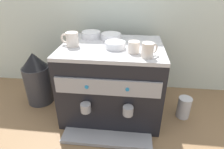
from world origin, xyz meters
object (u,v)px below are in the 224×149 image
object	(u,v)px
ceramic_bowl_1	(115,45)
ceramic_bowl_0	(91,35)
ceramic_cup_0	(72,39)
ceramic_cup_1	(134,47)
espresso_machine	(112,81)
ceramic_bowl_2	(111,37)
coffee_grinder	(37,79)
milk_pitcher	(184,107)
ceramic_cup_2	(148,50)

from	to	relation	value
ceramic_bowl_1	ceramic_bowl_0	bearing A→B (deg)	133.63
ceramic_bowl_0	ceramic_cup_0	bearing A→B (deg)	-113.34
ceramic_cup_0	ceramic_cup_1	world-z (taller)	ceramic_cup_0
ceramic_cup_0	ceramic_bowl_0	world-z (taller)	ceramic_cup_0
espresso_machine	ceramic_cup_0	distance (m)	0.36
ceramic_bowl_1	ceramic_bowl_2	distance (m)	0.16
ceramic_cup_0	ceramic_bowl_0	size ratio (longest dim) A/B	0.91
coffee_grinder	milk_pitcher	bearing A→B (deg)	-3.72
ceramic_bowl_1	milk_pitcher	world-z (taller)	ceramic_bowl_1
ceramic_bowl_1	ceramic_cup_2	bearing A→B (deg)	-32.93
ceramic_cup_0	ceramic_cup_1	xyz separation A→B (m)	(0.35, -0.06, -0.01)
milk_pitcher	ceramic_bowl_2	bearing A→B (deg)	164.71
milk_pitcher	ceramic_bowl_1	bearing A→B (deg)	-176.90
ceramic_bowl_1	ceramic_cup_1	bearing A→B (deg)	-28.72
ceramic_cup_2	ceramic_bowl_0	distance (m)	0.46
espresso_machine	milk_pitcher	size ratio (longest dim) A/B	4.18
ceramic_bowl_1	ceramic_bowl_2	world-z (taller)	ceramic_bowl_2
ceramic_bowl_1	coffee_grinder	xyz separation A→B (m)	(-0.56, 0.09, -0.30)
ceramic_cup_1	milk_pitcher	distance (m)	0.56
ceramic_cup_0	milk_pitcher	xyz separation A→B (m)	(0.70, 0.02, -0.44)
espresso_machine	ceramic_cup_2	xyz separation A→B (m)	(0.20, -0.15, 0.27)
ceramic_cup_0	ceramic_cup_1	distance (m)	0.36
ceramic_bowl_0	ceramic_cup_1	bearing A→B (deg)	-40.82
ceramic_bowl_2	milk_pitcher	size ratio (longest dim) A/B	0.87
ceramic_cup_1	ceramic_bowl_0	world-z (taller)	ceramic_cup_1
ceramic_cup_2	ceramic_bowl_1	distance (m)	0.21
ceramic_cup_2	coffee_grinder	bearing A→B (deg)	164.53
ceramic_cup_0	ceramic_cup_2	bearing A→B (deg)	-15.90
espresso_machine	ceramic_bowl_0	world-z (taller)	ceramic_bowl_0
espresso_machine	ceramic_cup_1	world-z (taller)	ceramic_cup_1
ceramic_cup_0	milk_pitcher	distance (m)	0.83
espresso_machine	ceramic_bowl_1	size ratio (longest dim) A/B	5.25
espresso_machine	ceramic_cup_1	distance (m)	0.31
ceramic_cup_2	ceramic_cup_1	bearing A→B (deg)	141.64
ceramic_cup_2	ceramic_bowl_1	bearing A→B (deg)	147.07
ceramic_bowl_0	milk_pitcher	size ratio (longest dim) A/B	0.86
ceramic_bowl_2	milk_pitcher	distance (m)	0.66
espresso_machine	ceramic_cup_1	bearing A→B (deg)	-37.94
ceramic_bowl_2	coffee_grinder	distance (m)	0.60
coffee_grinder	ceramic_bowl_2	bearing A→B (deg)	7.61
ceramic_cup_0	coffee_grinder	xyz separation A→B (m)	(-0.31, 0.08, -0.32)
ceramic_bowl_1	milk_pitcher	bearing A→B (deg)	3.10
coffee_grinder	milk_pitcher	xyz separation A→B (m)	(1.01, -0.07, -0.11)
espresso_machine	milk_pitcher	distance (m)	0.50
ceramic_cup_1	milk_pitcher	bearing A→B (deg)	13.09
ceramic_bowl_0	milk_pitcher	world-z (taller)	ceramic_bowl_0
ceramic_bowl_2	coffee_grinder	size ratio (longest dim) A/B	0.33
ceramic_cup_1	milk_pitcher	world-z (taller)	ceramic_cup_1
ceramic_cup_0	ceramic_cup_2	world-z (taller)	ceramic_cup_0
espresso_machine	milk_pitcher	world-z (taller)	espresso_machine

